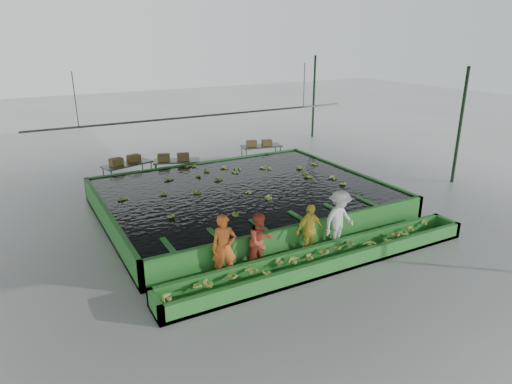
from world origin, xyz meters
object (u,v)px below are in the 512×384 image
packing_table_right (261,154)px  packing_table_left (128,174)px  sorting_trough (326,259)px  worker_a (224,248)px  box_stack_left (125,163)px  worker_b (260,242)px  worker_d (339,220)px  flotation_tank (243,198)px  box_stack_right (259,146)px  box_stack_mid (174,160)px  worker_c (309,231)px  packing_table_mid (177,170)px

packing_table_right → packing_table_left: bearing=-178.0°
sorting_trough → worker_a: size_ratio=5.46×
packing_table_left → box_stack_left: size_ratio=1.54×
worker_a → worker_b: size_ratio=1.09×
worker_d → packing_table_left: bearing=102.2°
flotation_tank → box_stack_right: size_ratio=7.81×
flotation_tank → worker_a: worker_a is taller
sorting_trough → box_stack_right: (3.64, 10.40, 0.68)m
worker_a → worker_d: size_ratio=0.98×
worker_d → box_stack_mid: bearing=92.0°
box_stack_right → worker_c: bearing=-110.9°
packing_table_right → worker_a: bearing=-124.2°
flotation_tank → worker_b: (-1.67, -4.30, 0.39)m
box_stack_left → worker_a: bearing=-88.1°
packing_table_left → packing_table_mid: packing_table_left is taller
worker_c → packing_table_mid: size_ratio=0.80×
worker_a → worker_c: worker_a is taller
flotation_tank → worker_b: bearing=-111.3°
flotation_tank → box_stack_left: box_stack_left is taller
worker_c → packing_table_right: 10.32m
worker_a → worker_b: (1.10, 0.00, -0.08)m
worker_c → box_stack_right: bearing=63.9°
box_stack_left → box_stack_mid: box_stack_left is taller
flotation_tank → packing_table_right: bearing=54.7°
worker_d → packing_table_right: size_ratio=0.92×
sorting_trough → box_stack_right: 11.04m
worker_d → box_stack_mid: worker_d is taller
box_stack_left → worker_c: bearing=-72.0°
packing_table_mid → box_stack_right: size_ratio=1.59×
packing_table_left → box_stack_left: (-0.06, 0.06, 0.48)m
packing_table_left → worker_b: bearing=-81.8°
worker_a → worker_c: 2.74m
worker_c → box_stack_left: worker_c is taller
worker_c → box_stack_mid: size_ratio=1.18×
sorting_trough → worker_d: size_ratio=5.34×
worker_d → box_stack_mid: 9.22m
packing_table_mid → box_stack_right: box_stack_right is taller
worker_b → packing_table_left: (-1.36, 9.36, -0.36)m
worker_b → box_stack_right: (5.32, 9.60, 0.09)m
worker_a → packing_table_left: bearing=108.9°
worker_c → box_stack_left: (-3.06, 9.42, 0.14)m
box_stack_left → box_stack_mid: 2.07m
flotation_tank → box_stack_right: box_stack_right is taller
worker_c → worker_a: bearing=174.8°
packing_table_left → box_stack_mid: box_stack_mid is taller
worker_a → packing_table_right: size_ratio=0.90×
sorting_trough → worker_b: size_ratio=5.97×
worker_b → packing_table_left: worker_b is taller
box_stack_mid → worker_b: bearing=-93.8°
worker_c → packing_table_left: 9.84m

